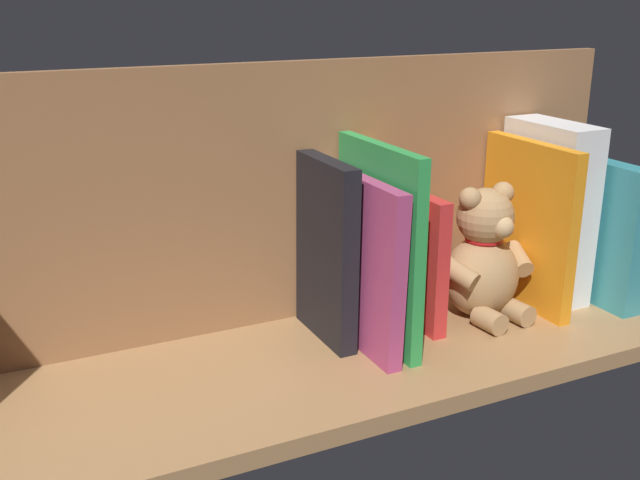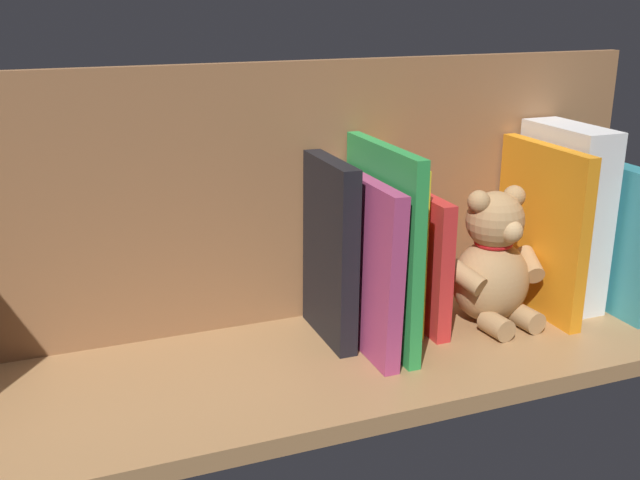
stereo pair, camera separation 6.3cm
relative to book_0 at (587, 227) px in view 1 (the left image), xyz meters
The scene contains 11 objects.
ground_plane 44.93cm from the book_0, ahead, with size 103.05×30.10×2.20cm, color #A87A4C.
shelf_back_panel 45.38cm from the book_0, 14.21° to the right, with size 103.05×1.50×34.23cm, color #94633E.
book_0 is the anchor object (origin of this frame).
dictionary_thick_white 6.51cm from the book_0, 25.30° to the right, with size 5.84×14.38×25.28cm, color white.
book_1 10.37cm from the book_0, ahead, with size 1.85×17.84×23.28cm, color orange.
teddy_bear 18.28cm from the book_0, ahead, with size 14.86×12.40×18.39cm.
book_2 27.77cm from the book_0, ahead, with size 1.97×14.10×17.94cm, color red.
book_3 31.32cm from the book_0, ahead, with size 3.11×12.36×22.11cm, color yellow.
book_4 34.48cm from the book_0, ahead, with size 1.61×19.10×25.15cm, color green.
book_5 37.12cm from the book_0, ahead, with size 1.96×19.22×21.36cm, color #B23F72.
book_6 40.35cm from the book_0, ahead, with size 2.33×13.23×23.21cm, color black.
Camera 1 is at (35.55, 74.15, 42.41)cm, focal length 42.01 mm.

